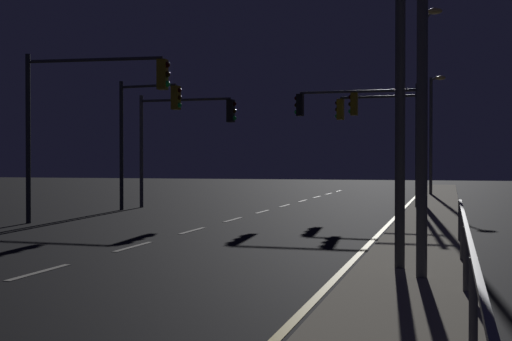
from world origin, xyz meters
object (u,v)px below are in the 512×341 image
object	(u,v)px
traffic_light_far_center	(360,119)
street_lamp_across_street	(433,122)
traffic_light_far_right	(382,124)
street_lamp_mid_block	(419,30)
traffic_light_mid_left	(88,102)
street_lamp_far_end	(427,91)
traffic_light_near_left	(391,121)
traffic_light_near_right	(184,127)
traffic_light_overhead_east	(146,120)

from	to	relation	value
traffic_light_far_center	street_lamp_across_street	xyz separation A→B (m)	(2.71, 11.40, 0.42)
traffic_light_far_right	street_lamp_mid_block	world-z (taller)	street_lamp_mid_block
traffic_light_mid_left	street_lamp_far_end	size ratio (longest dim) A/B	0.70
traffic_light_far_center	traffic_light_near_left	xyz separation A→B (m)	(1.28, -0.10, -0.12)
traffic_light_far_right	traffic_light_near_right	world-z (taller)	traffic_light_far_right
street_lamp_across_street	traffic_light_overhead_east	bearing A→B (deg)	-126.79
traffic_light_far_center	traffic_light_far_right	bearing A→B (deg)	71.51
traffic_light_near_left	traffic_light_overhead_east	bearing A→B (deg)	-161.36
traffic_light_mid_left	traffic_light_far_right	distance (m)	14.30
traffic_light_far_center	traffic_light_near_left	size ratio (longest dim) A/B	1.04
street_lamp_across_street	street_lamp_mid_block	size ratio (longest dim) A/B	0.96
street_lamp_mid_block	traffic_light_near_right	bearing A→B (deg)	123.88
traffic_light_far_center	traffic_light_near_right	world-z (taller)	traffic_light_far_center
traffic_light_mid_left	traffic_light_near_left	size ratio (longest dim) A/B	1.09
traffic_light_overhead_east	street_lamp_mid_block	distance (m)	18.00
traffic_light_far_center	street_lamp_across_street	size ratio (longest dim) A/B	0.79
traffic_light_mid_left	traffic_light_overhead_east	distance (m)	6.25
traffic_light_near_left	street_lamp_far_end	world-z (taller)	street_lamp_far_end
traffic_light_near_right	traffic_light_near_left	world-z (taller)	traffic_light_near_left
traffic_light_near_left	street_lamp_far_end	bearing A→B (deg)	-2.44
traffic_light_overhead_east	street_lamp_mid_block	bearing A→B (deg)	-50.42
street_lamp_across_street	street_lamp_mid_block	world-z (taller)	street_lamp_mid_block
traffic_light_far_center	traffic_light_mid_left	xyz separation A→B (m)	(-7.55, -9.53, 0.14)
traffic_light_near_right	traffic_light_overhead_east	bearing A→B (deg)	-116.54
traffic_light_far_right	traffic_light_near_right	bearing A→B (deg)	-155.83
traffic_light_overhead_east	traffic_light_far_right	bearing A→B (deg)	31.25
traffic_light_mid_left	street_lamp_mid_block	distance (m)	13.17
traffic_light_near_right	street_lamp_far_end	distance (m)	10.33
traffic_light_far_center	traffic_light_overhead_east	world-z (taller)	traffic_light_overhead_east
traffic_light_far_right	street_lamp_across_street	distance (m)	9.49
street_lamp_far_end	traffic_light_mid_left	bearing A→B (deg)	-137.72
street_lamp_across_street	street_lamp_far_end	world-z (taller)	street_lamp_far_end
traffic_light_near_right	traffic_light_overhead_east	distance (m)	2.06
traffic_light_far_right	traffic_light_overhead_east	bearing A→B (deg)	-148.75
traffic_light_mid_left	traffic_light_overhead_east	bearing A→B (deg)	97.03
traffic_light_near_left	traffic_light_overhead_east	xyz separation A→B (m)	(-9.59, -3.24, 0.02)
traffic_light_overhead_east	street_lamp_across_street	bearing A→B (deg)	53.21
traffic_light_far_right	street_lamp_far_end	distance (m)	3.30
traffic_light_near_right	traffic_light_near_left	bearing A→B (deg)	9.15
traffic_light_far_right	traffic_light_near_left	size ratio (longest dim) A/B	0.99
street_lamp_across_street	traffic_light_near_left	bearing A→B (deg)	-97.08
street_lamp_far_end	traffic_light_near_right	bearing A→B (deg)	-172.50
traffic_light_near_right	street_lamp_far_end	size ratio (longest dim) A/B	0.62
traffic_light_mid_left	street_lamp_mid_block	xyz separation A→B (m)	(10.70, -7.67, 0.41)
traffic_light_far_right	traffic_light_mid_left	bearing A→B (deg)	-125.29
traffic_light_near_right	street_lamp_mid_block	distance (m)	18.93
traffic_light_near_right	traffic_light_near_left	distance (m)	8.79
traffic_light_mid_left	traffic_light_near_right	distance (m)	8.05
traffic_light_mid_left	traffic_light_near_right	bearing A→B (deg)	88.90
street_lamp_far_end	traffic_light_overhead_east	bearing A→B (deg)	-164.00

